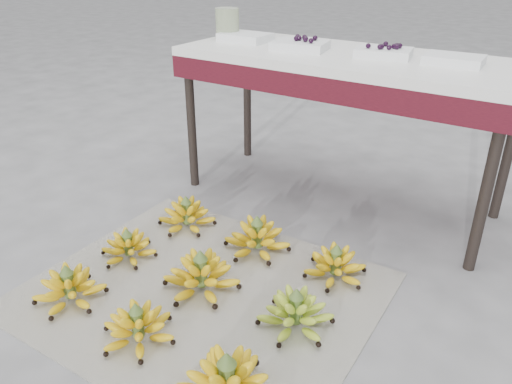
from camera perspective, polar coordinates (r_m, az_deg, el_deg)
The scene contains 17 objects.
ground at distance 1.94m, azimuth -4.05°, elevation -11.37°, with size 60.00×60.00×0.00m, color slate.
newspaper_mat at distance 1.94m, azimuth -6.14°, elevation -11.35°, with size 1.25×1.05×0.01m, color white.
bunch_front_left at distance 1.98m, azimuth -20.54°, elevation -10.26°, with size 0.34×0.34×0.16m.
bunch_front_center at distance 1.75m, azimuth -13.33°, elevation -14.80°, with size 0.31×0.31×0.15m.
bunch_front_right at distance 1.52m, azimuth -3.28°, elevation -21.07°, with size 0.35×0.35×0.18m.
bunch_mid_left at distance 2.16m, azimuth -14.36°, elevation -6.15°, with size 0.30×0.30×0.14m.
bunch_mid_center at distance 1.92m, azimuth -6.26°, elevation -9.51°, with size 0.34×0.34×0.18m.
bunch_mid_right at distance 1.76m, azimuth 4.55°, elevation -13.64°, with size 0.31×0.31×0.16m.
bunch_back_left at distance 2.33m, azimuth -7.91°, elevation -2.72°, with size 0.34×0.34×0.16m.
bunch_back_center at distance 2.13m, azimuth 0.12°, elevation -5.33°, with size 0.36×0.36×0.17m.
bunch_back_right at distance 2.00m, azimuth 9.06°, elevation -8.30°, with size 0.33×0.33×0.15m.
vendor_table at distance 2.40m, azimuth 10.10°, elevation 13.32°, with size 1.55×0.62×0.74m.
tray_far_left at distance 2.65m, azimuth -1.20°, elevation 17.27°, with size 0.25×0.18×0.04m.
tray_left at distance 2.44m, azimuth 5.07°, elevation 16.39°, with size 0.28×0.22×0.06m.
tray_right at distance 2.33m, azimuth 14.42°, elevation 15.23°, with size 0.26×0.21×0.06m.
tray_far_right at distance 2.27m, azimuth 21.67°, elevation 13.87°, with size 0.24×0.18×0.04m.
glass_jar at distance 2.73m, azimuth -3.29°, elevation 18.68°, with size 0.12×0.12×0.15m, color beige.
Camera 1 is at (0.95, -1.20, 1.19)m, focal length 35.00 mm.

